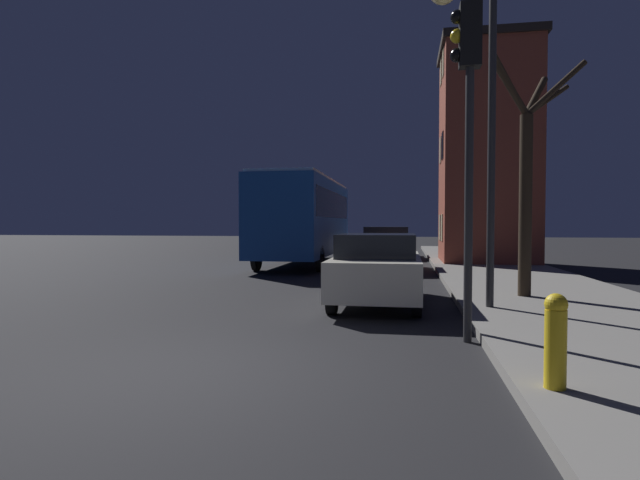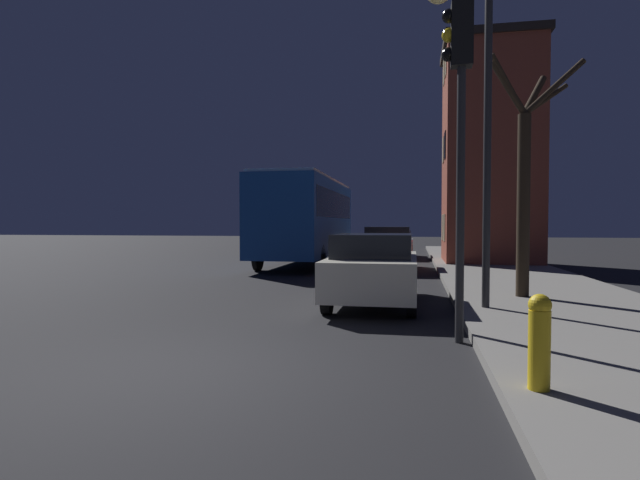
{
  "view_description": "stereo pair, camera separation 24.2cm",
  "coord_description": "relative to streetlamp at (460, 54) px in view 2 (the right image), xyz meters",
  "views": [
    {
      "loc": [
        2.33,
        -5.34,
        1.72
      ],
      "look_at": [
        -0.25,
        9.67,
        1.21
      ],
      "focal_mm": 28.0,
      "sensor_mm": 36.0,
      "label": 1
    },
    {
      "loc": [
        2.57,
        -5.3,
        1.72
      ],
      "look_at": [
        -0.25,
        9.67,
        1.21
      ],
      "focal_mm": 28.0,
      "sensor_mm": 36.0,
      "label": 2
    }
  ],
  "objects": [
    {
      "name": "car_far_lane",
      "position": [
        -1.78,
        15.44,
        -4.13
      ],
      "size": [
        1.82,
        4.31,
        1.39
      ],
      "color": "#B7BABF",
      "rests_on": "ground"
    },
    {
      "name": "fire_hydrant",
      "position": [
        0.35,
        -4.73,
        -4.23
      ],
      "size": [
        0.21,
        0.21,
        0.91
      ],
      "color": "gold",
      "rests_on": "sidewalk"
    },
    {
      "name": "traffic_light",
      "position": [
        -0.2,
        -2.31,
        -1.42
      ],
      "size": [
        0.43,
        0.24,
        4.84
      ],
      "color": "#28282B",
      "rests_on": "ground"
    },
    {
      "name": "bus",
      "position": [
        -5.21,
        10.68,
        -2.75
      ],
      "size": [
        2.53,
        9.44,
        3.54
      ],
      "color": "#194793",
      "rests_on": "ground"
    },
    {
      "name": "car_near_lane",
      "position": [
        -1.64,
        0.8,
        -4.08
      ],
      "size": [
        1.75,
        4.05,
        1.5
      ],
      "color": "beige",
      "rests_on": "ground"
    },
    {
      "name": "bare_tree",
      "position": [
        1.51,
        1.62,
        -2.11
      ],
      "size": [
        2.04,
        1.15,
        5.09
      ],
      "color": "#2D2319",
      "rests_on": "sidewalk"
    },
    {
      "name": "streetlamp",
      "position": [
        0.0,
        0.0,
        0.0
      ],
      "size": [
        1.24,
        0.54,
        6.21
      ],
      "color": "#28282B",
      "rests_on": "sidewalk"
    },
    {
      "name": "car_mid_lane",
      "position": [
        -1.74,
        8.73,
        -4.03
      ],
      "size": [
        1.74,
        3.99,
        1.6
      ],
      "color": "#B21E19",
      "rests_on": "ground"
    },
    {
      "name": "brick_building",
      "position": [
        2.24,
        11.86,
        -0.21
      ],
      "size": [
        3.89,
        3.96,
        8.97
      ],
      "color": "brown",
      "rests_on": "sidewalk"
    },
    {
      "name": "ground_plane",
      "position": [
        -3.39,
        -4.38,
        -4.86
      ],
      "size": [
        120.0,
        120.0,
        0.0
      ],
      "primitive_type": "plane",
      "color": "black"
    }
  ]
}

